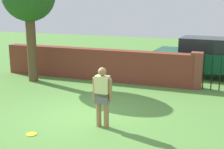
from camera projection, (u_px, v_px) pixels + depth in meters
The scene contains 5 objects.
ground_plane at pixel (84, 116), 9.04m from camera, with size 40.00×40.00×0.00m, color #568C3D.
brick_wall at pixel (94, 64), 13.19m from camera, with size 8.27×0.50×1.31m, color brown.
person at pixel (102, 95), 8.08m from camera, with size 0.54×0.23×1.62m.
car at pixel (204, 57), 13.65m from camera, with size 4.30×2.14×1.72m.
frisbee_yellow at pixel (31, 134), 7.80m from camera, with size 0.27×0.27×0.02m, color yellow.
Camera 1 is at (3.72, -7.70, 3.28)m, focal length 49.81 mm.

